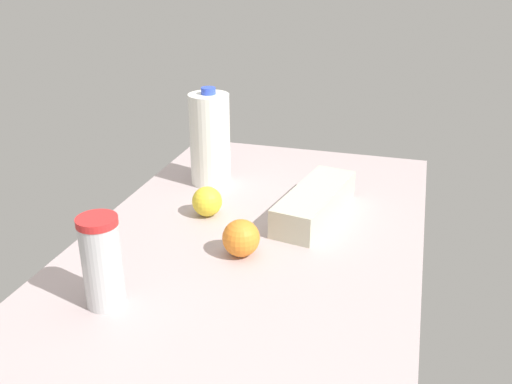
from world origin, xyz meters
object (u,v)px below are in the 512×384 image
at_px(tumbler_cup, 102,262).
at_px(lemon_beside_bowl, 207,201).
at_px(orange_by_jug, 241,238).
at_px(milk_jug, 210,139).
at_px(egg_carton, 315,203).

xyz_separation_m(tumbler_cup, lemon_beside_bowl, (0.41, -0.05, -0.05)).
relative_size(tumbler_cup, orange_by_jug, 2.20).
relative_size(tumbler_cup, milk_jug, 0.66).
bearing_deg(milk_jug, lemon_beside_bowl, -162.27).
bearing_deg(orange_by_jug, milk_jug, 29.06).
relative_size(tumbler_cup, lemon_beside_bowl, 2.41).
distance_m(milk_jug, lemon_beside_bowl, 0.23).
height_order(egg_carton, orange_by_jug, orange_by_jug).
bearing_deg(milk_jug, egg_carton, -112.85).
height_order(tumbler_cup, orange_by_jug, tumbler_cup).
height_order(milk_jug, orange_by_jug, milk_jug).
height_order(lemon_beside_bowl, orange_by_jug, orange_by_jug).
height_order(egg_carton, milk_jug, milk_jug).
bearing_deg(lemon_beside_bowl, orange_by_jug, -139.69).
bearing_deg(egg_carton, tumbler_cup, 158.13).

